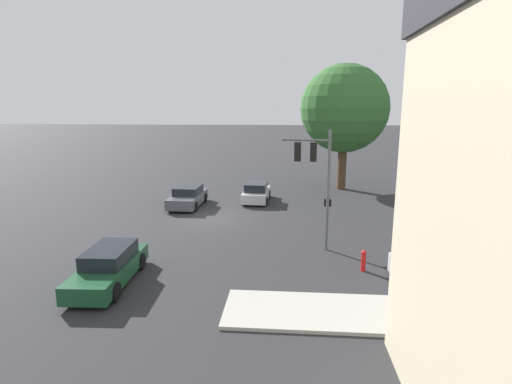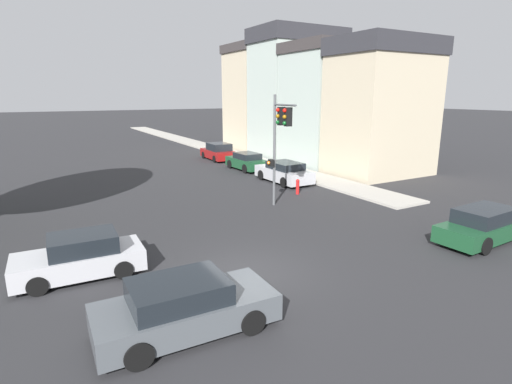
# 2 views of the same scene
# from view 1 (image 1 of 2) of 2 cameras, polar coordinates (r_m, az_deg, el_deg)

# --- Properties ---
(ground_plane) EXTENTS (300.00, 300.00, 0.00)m
(ground_plane) POSITION_cam_1_polar(r_m,az_deg,el_deg) (25.49, -6.42, -3.67)
(ground_plane) COLOR #28282B
(street_tree) EXTENTS (7.29, 7.29, 10.44)m
(street_tree) POSITION_cam_1_polar(r_m,az_deg,el_deg) (34.59, 12.52, 11.53)
(street_tree) COLOR #4C3823
(street_tree) RESTS_ON ground_plane
(traffic_signal) EXTENTS (0.54, 2.43, 5.83)m
(traffic_signal) POSITION_cam_1_polar(r_m,az_deg,el_deg) (19.14, 8.34, 3.47)
(traffic_signal) COLOR #515456
(traffic_signal) RESTS_ON ground_plane
(crossing_car_0) EXTENTS (4.80, 1.97, 1.42)m
(crossing_car_0) POSITION_cam_1_polar(r_m,az_deg,el_deg) (17.01, -20.25, -9.95)
(crossing_car_0) COLOR #194728
(crossing_car_0) RESTS_ON ground_plane
(crossing_car_1) EXTENTS (4.05, 1.98, 1.42)m
(crossing_car_1) POSITION_cam_1_polar(r_m,az_deg,el_deg) (29.64, 0.05, -0.09)
(crossing_car_1) COLOR #B7B7BC
(crossing_car_1) RESTS_ON ground_plane
(crossing_car_2) EXTENTS (4.52, 2.09, 1.41)m
(crossing_car_2) POSITION_cam_1_polar(r_m,az_deg,el_deg) (28.61, -9.70, -0.67)
(crossing_car_2) COLOR #4C5156
(crossing_car_2) RESTS_ON ground_plane
(parked_car_0) EXTENTS (2.08, 4.56, 1.41)m
(parked_car_0) POSITION_cam_1_polar(r_m,az_deg,el_deg) (17.52, 26.32, -9.79)
(parked_car_0) COLOR #B7B7BC
(parked_car_0) RESTS_ON ground_plane
(fire_hydrant) EXTENTS (0.22, 0.22, 0.92)m
(fire_hydrant) POSITION_cam_1_polar(r_m,az_deg,el_deg) (17.73, 15.10, -9.36)
(fire_hydrant) COLOR red
(fire_hydrant) RESTS_ON ground_plane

